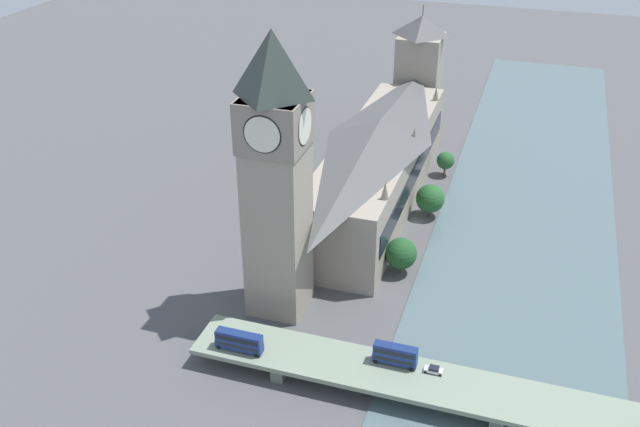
% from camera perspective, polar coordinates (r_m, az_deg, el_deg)
% --- Properties ---
extents(ground_plane, '(600.00, 600.00, 0.00)m').
position_cam_1_polar(ground_plane, '(228.24, 7.72, -0.66)').
color(ground_plane, '#4C4C4F').
extents(river_water, '(54.07, 360.00, 0.30)m').
position_cam_1_polar(river_water, '(226.04, 15.95, -1.90)').
color(river_water, '#4C6066').
rests_on(river_water, ground_plane).
extents(parliament_hall, '(24.35, 102.85, 29.71)m').
position_cam_1_polar(parliament_hall, '(230.87, 4.71, 4.03)').
color(parliament_hall, gray).
rests_on(parliament_hall, ground_plane).
extents(clock_tower, '(15.14, 15.14, 73.30)m').
position_cam_1_polar(clock_tower, '(169.19, -3.55, 3.45)').
color(clock_tower, gray).
rests_on(clock_tower, ground_plane).
extents(victoria_tower, '(16.49, 16.49, 50.98)m').
position_cam_1_polar(victoria_tower, '(285.70, 7.88, 10.83)').
color(victoria_tower, gray).
rests_on(victoria_tower, ground_plane).
extents(road_bridge, '(140.14, 14.08, 5.15)m').
position_cam_1_polar(road_bridge, '(161.81, 14.23, -14.23)').
color(road_bridge, '#5D6A59').
rests_on(road_bridge, ground_plane).
extents(double_decker_bus_mid, '(11.30, 2.61, 4.89)m').
position_cam_1_polar(double_decker_bus_mid, '(166.88, -6.49, -10.08)').
color(double_decker_bus_mid, navy).
rests_on(double_decker_bus_mid, road_bridge).
extents(double_decker_bus_rear, '(10.03, 2.58, 5.04)m').
position_cam_1_polar(double_decker_bus_rear, '(163.02, 6.03, -11.13)').
color(double_decker_bus_rear, navy).
rests_on(double_decker_bus_rear, road_bridge).
extents(car_northbound_lead, '(4.18, 1.88, 1.50)m').
position_cam_1_polar(car_northbound_lead, '(163.36, 9.08, -12.23)').
color(car_northbound_lead, silver).
rests_on(car_northbound_lead, road_bridge).
extents(tree_embankment_near, '(6.29, 6.29, 8.99)m').
position_cam_1_polar(tree_embankment_near, '(256.78, 10.01, 4.20)').
color(tree_embankment_near, brown).
rests_on(tree_embankment_near, ground_plane).
extents(tree_embankment_mid, '(9.14, 9.14, 10.97)m').
position_cam_1_polar(tree_embankment_mid, '(228.91, 8.81, 1.18)').
color(tree_embankment_mid, brown).
rests_on(tree_embankment_mid, ground_plane).
extents(tree_embankment_far, '(8.95, 8.95, 10.68)m').
position_cam_1_polar(tree_embankment_far, '(200.01, 6.49, -3.21)').
color(tree_embankment_far, brown).
rests_on(tree_embankment_far, ground_plane).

